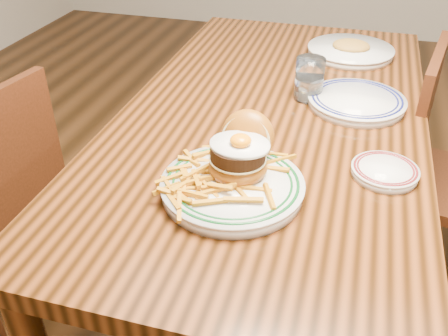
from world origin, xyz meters
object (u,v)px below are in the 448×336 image
(chair_right, at_px, (447,173))
(side_plate, at_px, (385,171))
(main_plate, at_px, (235,173))
(table, at_px, (272,137))

(chair_right, relative_size, side_plate, 5.66)
(main_plate, bearing_deg, side_plate, 26.61)
(table, xyz_separation_m, main_plate, (-0.01, -0.40, 0.13))
(chair_right, bearing_deg, table, 34.92)
(chair_right, bearing_deg, side_plate, 74.55)
(main_plate, height_order, side_plate, main_plate)
(chair_right, distance_m, main_plate, 0.92)
(table, relative_size, main_plate, 4.86)
(table, bearing_deg, chair_right, 24.44)
(chair_right, distance_m, side_plate, 0.64)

